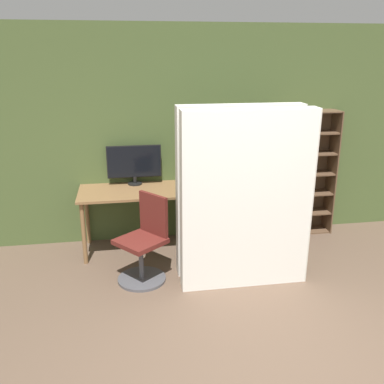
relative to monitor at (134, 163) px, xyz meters
The scene contains 7 objects.
wall_back 1.04m from the monitor, ahead, with size 8.00×0.06×2.70m.
desk 0.45m from the monitor, 98.41° to the right, with size 1.29×0.70×0.78m.
monitor is the anchor object (origin of this frame).
office_chair 1.20m from the monitor, 87.36° to the right, with size 0.62×0.62×0.94m.
bookshelf 2.14m from the monitor, ahead, with size 0.80×0.30×1.65m.
mattress_near 1.67m from the monitor, 49.54° to the right, with size 1.34×0.21×1.86m.
mattress_far 1.44m from the monitor, 40.91° to the right, with size 1.34×0.20×1.86m.
Camera 1 is at (-1.12, -2.29, 2.36)m, focal length 40.00 mm.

